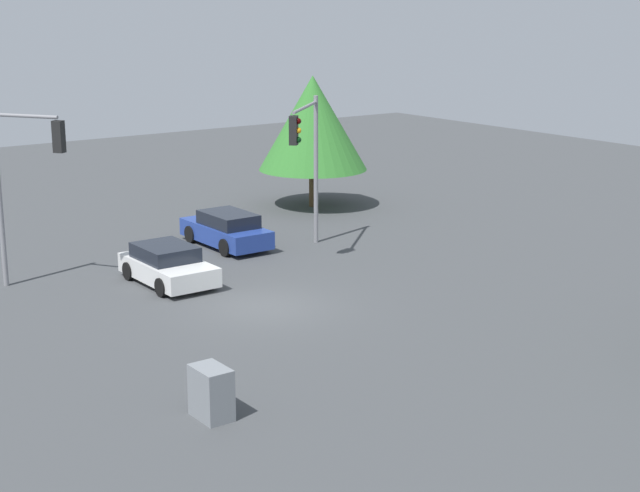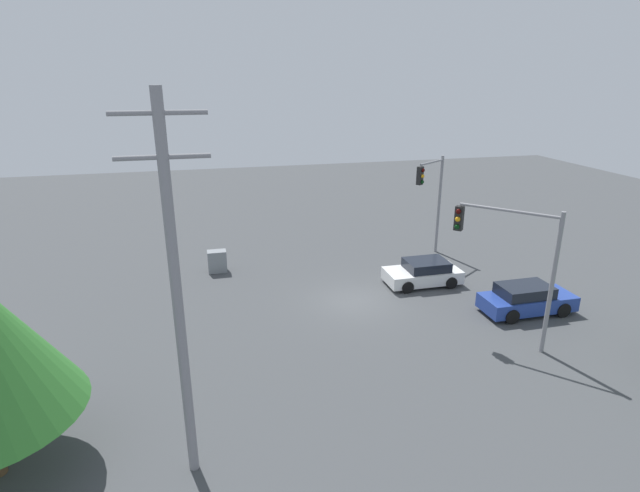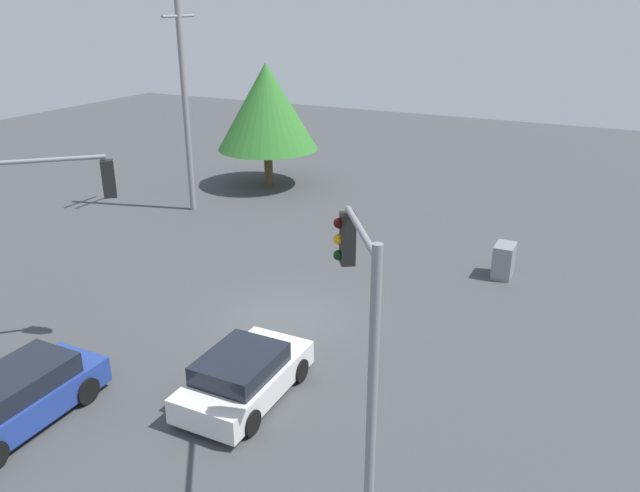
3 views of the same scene
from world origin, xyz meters
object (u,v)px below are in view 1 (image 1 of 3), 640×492
(traffic_signal_cross, at_px, (23,169))
(electrical_cabinet, at_px, (211,393))
(sedan_white, at_px, (168,265))
(sedan_blue, at_px, (226,230))
(traffic_signal_main, at_px, (308,148))

(traffic_signal_cross, height_order, electrical_cabinet, traffic_signal_cross)
(sedan_white, xyz_separation_m, sedan_blue, (3.30, -4.37, 0.04))
(sedan_white, distance_m, sedan_blue, 5.48)
(traffic_signal_main, height_order, traffic_signal_cross, traffic_signal_cross)
(sedan_white, xyz_separation_m, electrical_cabinet, (-10.79, 4.52, -0.02))
(sedan_blue, distance_m, traffic_signal_cross, 9.22)
(sedan_blue, relative_size, traffic_signal_main, 0.74)
(sedan_white, height_order, traffic_signal_cross, traffic_signal_cross)
(sedan_blue, height_order, traffic_signal_main, traffic_signal_main)
(sedan_blue, bearing_deg, traffic_signal_cross, -172.76)
(sedan_white, bearing_deg, electrical_cabinet, 67.29)
(sedan_white, relative_size, sedan_blue, 0.91)
(sedan_white, relative_size, traffic_signal_cross, 0.65)
(traffic_signal_main, bearing_deg, traffic_signal_cross, -50.87)
(traffic_signal_main, distance_m, electrical_cabinet, 16.23)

